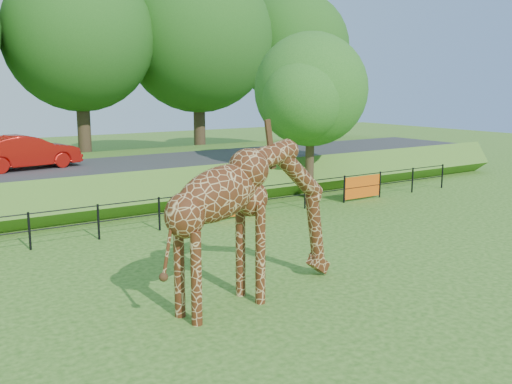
% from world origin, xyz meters
% --- Properties ---
extents(ground, '(90.00, 90.00, 0.00)m').
position_xyz_m(ground, '(0.00, 0.00, 0.00)').
color(ground, '#2B5A16').
rests_on(ground, ground).
extents(giraffe, '(4.94, 1.70, 3.47)m').
position_xyz_m(giraffe, '(-0.72, 1.33, 1.73)').
color(giraffe, '#4E2410').
rests_on(giraffe, ground).
extents(perimeter_fence, '(28.07, 0.10, 1.10)m').
position_xyz_m(perimeter_fence, '(0.00, 8.00, 0.55)').
color(perimeter_fence, black).
rests_on(perimeter_fence, ground).
extents(embankment, '(40.00, 9.00, 1.30)m').
position_xyz_m(embankment, '(0.00, 15.50, 0.65)').
color(embankment, '#2B5A16').
rests_on(embankment, ground).
extents(road, '(40.00, 5.00, 0.12)m').
position_xyz_m(road, '(0.00, 14.00, 1.36)').
color(road, '#29292B').
rests_on(road, embankment).
extents(car_red, '(4.18, 2.03, 1.32)m').
position_xyz_m(car_red, '(-2.55, 14.64, 2.08)').
color(car_red, red).
rests_on(car_red, road).
extents(visitor, '(0.60, 0.45, 1.48)m').
position_xyz_m(visitor, '(2.01, 8.56, 0.74)').
color(visitor, black).
rests_on(visitor, ground).
extents(tree_east, '(5.40, 4.71, 6.76)m').
position_xyz_m(tree_east, '(7.60, 9.63, 4.28)').
color(tree_east, '#372618').
rests_on(tree_east, ground).
extents(bg_tree_line, '(37.30, 8.80, 11.82)m').
position_xyz_m(bg_tree_line, '(1.89, 22.00, 7.19)').
color(bg_tree_line, '#372618').
rests_on(bg_tree_line, ground).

